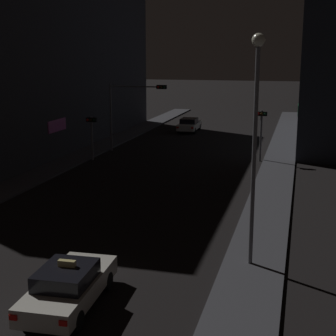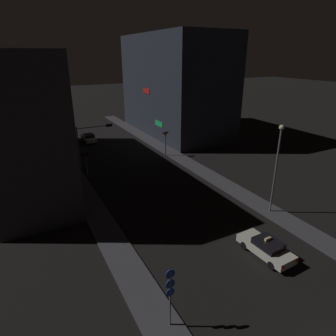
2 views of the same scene
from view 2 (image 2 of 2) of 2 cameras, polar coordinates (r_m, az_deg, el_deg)
The scene contains 11 objects.
sidewalk_left at distance 39.22m, azimuth -17.92°, elevation -1.22°, with size 2.35×68.65×0.14m, color #424247.
sidewalk_right at distance 43.96m, azimuth 1.88°, elevation 2.25°, with size 2.35×68.65×0.14m, color #424247.
building_facade_left at distance 40.98m, azimuth -26.69°, elevation 9.22°, with size 7.07×32.66×14.78m.
building_facade_right at distance 57.16m, azimuth 1.29°, elevation 15.79°, with size 11.62×25.03×17.87m.
taxi at distance 24.12m, azimuth 18.54°, elevation -14.44°, with size 2.02×4.53×1.62m.
far_car at distance 53.35m, azimuth -15.18°, elevation 5.69°, with size 1.87×4.48×1.42m.
traffic_light_overhead at distance 40.72m, azimuth -14.70°, elevation 5.89°, with size 4.84×0.41×5.61m.
traffic_light_left_kerb at distance 37.05m, azimuth -15.67°, elevation 1.63°, with size 0.80×0.42×3.35m.
traffic_light_right_kerb at distance 43.50m, azimuth -0.48°, elevation 5.76°, with size 0.80×0.41×3.85m.
sign_pole_left at distance 17.04m, azimuth 0.42°, elevation -23.08°, with size 0.56×0.10×3.85m.
street_lamp_near_block at distance 28.34m, azimuth 20.52°, elevation 1.89°, with size 0.48×0.48×8.52m.
Camera 2 is at (-12.95, -3.80, 14.37)m, focal length 31.30 mm.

